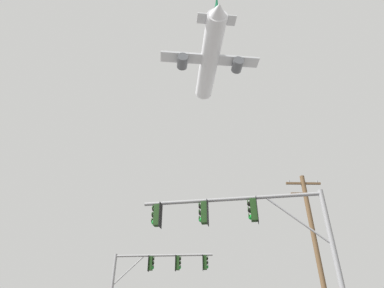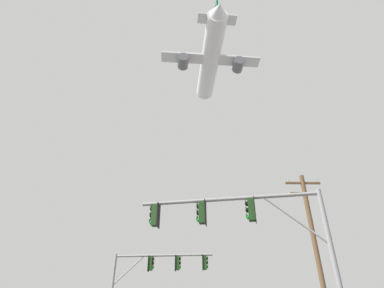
{
  "view_description": "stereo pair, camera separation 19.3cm",
  "coord_description": "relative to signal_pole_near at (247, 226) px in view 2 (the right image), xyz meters",
  "views": [
    {
      "loc": [
        0.5,
        -3.97,
        1.3
      ],
      "look_at": [
        1.01,
        20.08,
        15.7
      ],
      "focal_mm": 28.99,
      "sensor_mm": 36.0,
      "label": 1
    },
    {
      "loc": [
        0.69,
        -3.97,
        1.3
      ],
      "look_at": [
        1.01,
        20.08,
        15.7
      ],
      "focal_mm": 28.99,
      "sensor_mm": 36.0,
      "label": 2
    }
  ],
  "objects": [
    {
      "name": "signal_pole_near",
      "position": [
        0.0,
        0.0,
        0.0
      ],
      "size": [
        7.34,
        1.59,
        6.13
      ],
      "color": "gray",
      "rests_on": "ground"
    },
    {
      "name": "signal_pole_far",
      "position": [
        -4.72,
        10.67,
        -0.19
      ],
      "size": [
        6.95,
        0.93,
        5.91
      ],
      "color": "gray",
      "rests_on": "ground"
    },
    {
      "name": "utility_pole",
      "position": [
        4.9,
        5.83,
        0.37
      ],
      "size": [
        2.2,
        0.28,
        9.75
      ],
      "color": "brown",
      "rests_on": "ground"
    },
    {
      "name": "airplane",
      "position": [
        1.73,
        30.56,
        40.99
      ],
      "size": [
        18.82,
        24.35,
        6.64
      ],
      "color": "white"
    }
  ]
}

